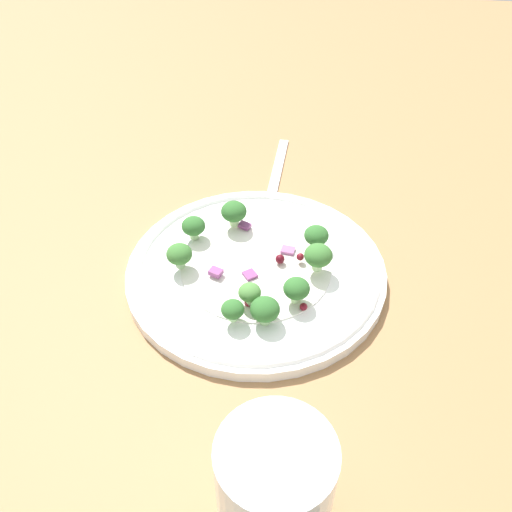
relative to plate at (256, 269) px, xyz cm
name	(u,v)px	position (x,y,z in cm)	size (l,w,h in cm)	color
ground_plane	(241,264)	(-2.50, -1.93, -1.86)	(180.00, 180.00, 2.00)	olive
plate	(256,269)	(0.00, 0.00, 0.00)	(26.64, 26.64, 1.70)	white
dressing_pool	(256,266)	(0.00, 0.00, 0.44)	(15.45, 15.45, 0.20)	white
broccoli_floret_0	(179,255)	(1.29, -7.55, 2.41)	(2.61, 2.61, 2.64)	#8EB77A
broccoli_floret_1	(193,226)	(-3.53, -7.11, 2.16)	(2.54, 2.54, 2.57)	#9EC684
broccoli_floret_2	(234,212)	(-5.90, -3.10, 2.64)	(2.80, 2.80, 2.83)	#ADD18E
broccoli_floret_3	(250,293)	(5.42, 0.03, 2.09)	(2.17, 2.17, 2.19)	#8EB77A
broccoli_floret_4	(316,236)	(-3.60, 5.95, 2.06)	(2.59, 2.59, 2.63)	#8EB77A
broccoli_floret_5	(265,310)	(7.32, 1.66, 2.03)	(2.74, 2.74, 2.78)	#9EC684
broccoli_floret_6	(233,310)	(7.69, -1.24, 2.07)	(2.15, 2.15, 2.18)	#9EC684
broccoli_floret_7	(318,256)	(0.25, 6.21, 2.73)	(2.81, 2.81, 2.85)	#ADD18E
broccoli_floret_8	(297,289)	(4.65, 4.35, 2.33)	(2.52, 2.52, 2.55)	#ADD18E
cranberry_0	(248,303)	(5.44, -0.10, 0.75)	(0.79, 0.79, 0.79)	maroon
cranberry_1	(280,259)	(-0.58, 2.41, 1.15)	(0.96, 0.96, 0.96)	#4C0A14
cranberry_2	(300,257)	(-0.95, 4.44, 1.33)	(0.79, 0.79, 0.79)	maroon
cranberry_3	(263,313)	(6.89, 1.43, 1.03)	(0.83, 0.83, 0.83)	#4C0A14
cranberry_4	(304,307)	(5.47, 5.13, 0.86)	(0.76, 0.76, 0.76)	maroon
onion_bit_0	(216,272)	(1.98, -3.81, 1.06)	(1.26, 1.00, 0.53)	#843D75
onion_bit_1	(288,249)	(-2.62, 3.09, 0.72)	(1.11, 1.40, 0.36)	#A35B93
onion_bit_2	(246,226)	(-5.83, -1.80, 0.92)	(0.93, 1.28, 0.42)	#843D75
onion_bit_3	(250,275)	(1.61, -0.43, 0.72)	(1.27, 1.20, 0.30)	#843D75
fork	(274,182)	(-16.64, 0.41, -0.61)	(18.66, 2.60, 0.50)	silver
water_glass	(275,491)	(24.79, 4.06, 4.22)	(7.55, 7.55, 10.15)	silver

